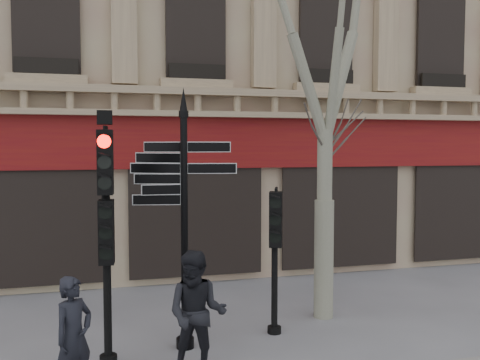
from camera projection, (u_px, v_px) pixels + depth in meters
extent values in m
plane|color=slate|center=(250.00, 356.00, 8.96)|extent=(80.00, 80.00, 0.00)
cube|color=tan|center=(159.00, 2.00, 20.42)|extent=(28.00, 15.00, 18.00)
cube|color=maroon|center=(196.00, 142.00, 13.43)|extent=(28.00, 0.25, 1.30)
cube|color=#8B765A|center=(198.00, 103.00, 13.14)|extent=(28.00, 0.35, 0.74)
cylinder|color=black|center=(184.00, 234.00, 9.19)|extent=(0.12, 0.12, 4.00)
cylinder|color=black|center=(185.00, 343.00, 9.31)|extent=(0.31, 0.31, 0.18)
cone|color=black|center=(184.00, 99.00, 9.04)|extent=(0.13, 0.13, 0.40)
cylinder|color=black|center=(107.00, 250.00, 8.50)|extent=(0.13, 0.13, 3.74)
cylinder|color=black|center=(108.00, 359.00, 8.61)|extent=(0.28, 0.28, 0.15)
cube|color=black|center=(106.00, 231.00, 8.48)|extent=(0.48, 0.36, 1.01)
cube|color=black|center=(105.00, 162.00, 8.41)|extent=(0.48, 0.36, 1.01)
sphere|color=#FF0C05|center=(105.00, 145.00, 8.39)|extent=(0.21, 0.21, 0.21)
cube|color=black|center=(104.00, 118.00, 8.36)|extent=(0.26, 0.32, 0.21)
cylinder|color=black|center=(275.00, 263.00, 9.95)|extent=(0.13, 0.13, 2.67)
cylinder|color=black|center=(274.00, 329.00, 10.03)|extent=(0.28, 0.28, 0.15)
cube|color=black|center=(275.00, 219.00, 9.90)|extent=(0.53, 0.46, 1.01)
cylinder|color=#9C9780|center=(324.00, 259.00, 10.91)|extent=(0.40, 0.40, 2.42)
cylinder|color=#9C9780|center=(325.00, 168.00, 10.79)|extent=(0.31, 0.31, 1.54)
imported|color=black|center=(74.00, 337.00, 7.42)|extent=(0.74, 0.73, 1.72)
imported|color=black|center=(197.00, 314.00, 8.11)|extent=(1.14, 1.02, 1.93)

